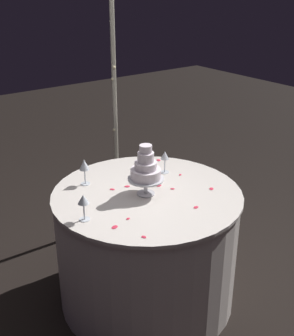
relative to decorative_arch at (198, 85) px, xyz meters
name	(u,v)px	position (x,y,z in m)	size (l,w,h in m)	color
ground_plane	(147,295)	(0.00, -0.38, -1.41)	(12.00, 12.00, 0.00)	black
decorative_arch	(198,85)	(0.00, 0.00, 0.00)	(1.94, 0.06, 2.17)	#B7B29E
main_table	(147,246)	(0.00, -0.38, -1.01)	(1.18, 1.18, 0.79)	silver
tiered_cake	(146,170)	(0.01, -0.40, -0.45)	(0.22, 0.22, 0.32)	silver
wine_glass_0	(165,157)	(-0.17, -0.11, -0.50)	(0.06, 0.06, 0.15)	silver
wine_glass_1	(84,166)	(-0.33, -0.63, -0.49)	(0.06, 0.06, 0.17)	silver
wine_glass_2	(83,201)	(0.06, -0.85, -0.50)	(0.06, 0.06, 0.15)	silver
rose_petal_0	(159,160)	(-0.36, -0.01, -0.62)	(0.04, 0.03, 0.00)	#E02D47
rose_petal_1	(173,189)	(0.06, -0.23, -0.62)	(0.03, 0.02, 0.00)	#E02D47
rose_petal_2	(128,219)	(0.19, -0.66, -0.62)	(0.02, 0.02, 0.00)	#E02D47
rose_petal_3	(144,237)	(0.39, -0.70, -0.62)	(0.03, 0.02, 0.00)	#E02D47
rose_petal_4	(180,175)	(-0.07, -0.05, -0.62)	(0.02, 0.02, 0.00)	#E02D47
rose_petal_5	(211,189)	(0.20, -0.03, -0.62)	(0.04, 0.03, 0.00)	#E02D47
rose_petal_6	(149,182)	(-0.11, -0.29, -0.62)	(0.04, 0.03, 0.00)	#E02D47
rose_petal_7	(196,207)	(0.32, -0.27, -0.62)	(0.03, 0.02, 0.00)	#E02D47
rose_petal_8	(159,185)	(-0.03, -0.27, -0.62)	(0.04, 0.03, 0.00)	#E02D47
rose_petal_9	(112,189)	(-0.16, -0.53, -0.62)	(0.03, 0.02, 0.00)	#E02D47
rose_petal_10	(154,185)	(-0.06, -0.29, -0.62)	(0.02, 0.02, 0.00)	#E02D47
rose_petal_11	(115,227)	(0.22, -0.77, -0.62)	(0.04, 0.03, 0.00)	#E02D47
rose_petal_12	(127,186)	(-0.14, -0.44, -0.62)	(0.04, 0.02, 0.00)	#E02D47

